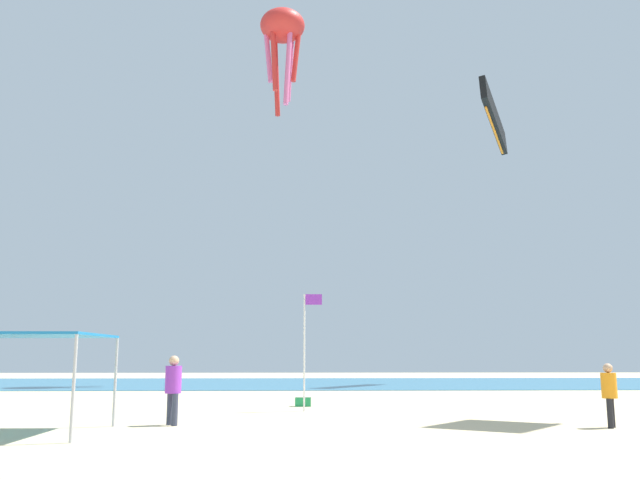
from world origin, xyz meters
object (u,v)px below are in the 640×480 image
at_px(person_rightmost, 173,384).
at_px(cooler_box, 303,401).
at_px(canopy_tent, 29,338).
at_px(banner_flag, 306,340).
at_px(kite_octopus_red, 282,31).
at_px(person_leftmost, 609,390).
at_px(kite_parafoil_black, 494,118).

xyz_separation_m(person_rightmost, cooler_box, (3.42, 6.54, -0.87)).
distance_m(canopy_tent, banner_flag, 9.10).
relative_size(canopy_tent, kite_octopus_red, 0.47).
distance_m(person_rightmost, banner_flag, 5.78).
height_order(person_leftmost, kite_octopus_red, kite_octopus_red).
distance_m(canopy_tent, kite_parafoil_black, 35.72).
bearing_deg(banner_flag, kite_parafoil_black, 57.63).
bearing_deg(person_leftmost, kite_octopus_red, -127.35).
height_order(canopy_tent, banner_flag, banner_flag).
bearing_deg(cooler_box, kite_octopus_red, 94.38).
distance_m(kite_octopus_red, kite_parafoil_black, 15.16).
bearing_deg(canopy_tent, kite_octopus_red, 78.82).
height_order(canopy_tent, kite_octopus_red, kite_octopus_red).
height_order(banner_flag, kite_parafoil_black, kite_parafoil_black).
height_order(canopy_tent, person_leftmost, canopy_tent).
height_order(person_rightmost, kite_octopus_red, kite_octopus_red).
bearing_deg(person_leftmost, banner_flag, -92.64).
xyz_separation_m(canopy_tent, person_leftmost, (14.10, 0.91, -1.25)).
height_order(person_rightmost, banner_flag, banner_flag).
xyz_separation_m(canopy_tent, banner_flag, (6.57, 6.30, 0.09)).
height_order(person_leftmost, cooler_box, person_leftmost).
bearing_deg(kite_parafoil_black, kite_octopus_red, 118.91).
xyz_separation_m(person_leftmost, kite_octopus_red, (-8.96, 25.05, 22.19)).
bearing_deg(canopy_tent, banner_flag, 43.83).
bearing_deg(kite_parafoil_black, canopy_tent, 172.07).
xyz_separation_m(canopy_tent, cooler_box, (6.48, 8.42, -2.00)).
relative_size(canopy_tent, person_leftmost, 2.11).
height_order(canopy_tent, kite_parafoil_black, kite_parafoil_black).
relative_size(person_leftmost, kite_octopus_red, 0.22).
xyz_separation_m(cooler_box, kite_parafoil_black, (12.65, 17.70, 17.11)).
relative_size(cooler_box, kite_parafoil_black, 0.10).
height_order(canopy_tent, cooler_box, canopy_tent).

